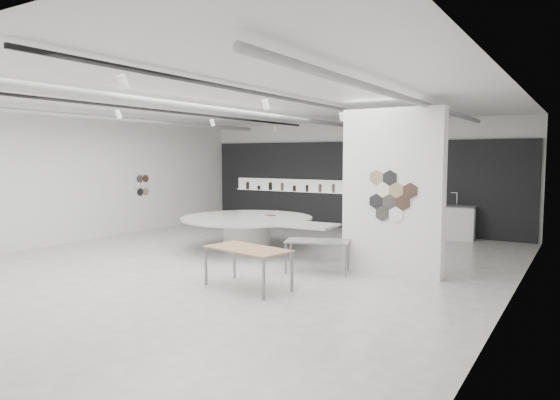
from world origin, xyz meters
The scene contains 7 objects.
room centered at (-0.09, 0.00, 2.07)m, with size 12.02×14.02×3.82m.
back_wall_display centered at (-0.08, 6.93, 1.54)m, with size 11.80×0.27×3.10m.
partition_column centered at (3.50, 1.00, 1.80)m, with size 2.20×0.38×3.60m.
display_island centered at (-0.78, 1.64, 0.60)m, with size 4.73×3.76×0.92m.
sample_table_wood centered at (1.54, -1.65, 0.74)m, with size 1.83×1.15×0.80m.
sample_table_stone centered at (2.05, 0.28, 0.66)m, with size 1.55×1.14×0.72m.
kitchen_counter centered at (3.28, 6.51, 0.52)m, with size 1.90×0.90×1.45m.
Camera 1 is at (7.13, -9.42, 2.57)m, focal length 32.00 mm.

